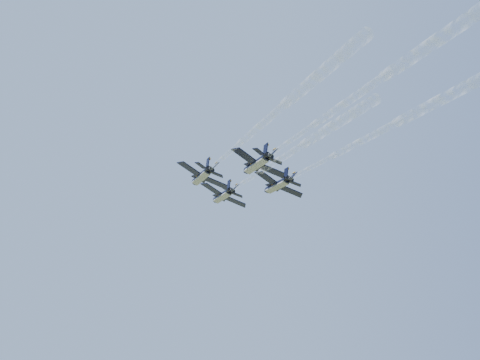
{
  "coord_description": "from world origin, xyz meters",
  "views": [
    {
      "loc": [
        -1.65,
        -107.01,
        67.64
      ],
      "look_at": [
        2.28,
        5.77,
        108.4
      ],
      "focal_mm": 40.0,
      "sensor_mm": 36.0,
      "label": 1
    }
  ],
  "objects_px": {
    "jet_lead": "(222,196)",
    "jet_slot": "(256,164)",
    "jet_right": "(277,185)",
    "jet_left": "(202,177)"
  },
  "relations": [
    {
      "from": "jet_lead",
      "to": "jet_left",
      "type": "relative_size",
      "value": 1.0
    },
    {
      "from": "jet_left",
      "to": "jet_right",
      "type": "height_order",
      "value": "same"
    },
    {
      "from": "jet_right",
      "to": "jet_slot",
      "type": "relative_size",
      "value": 1.0
    },
    {
      "from": "jet_lead",
      "to": "jet_slot",
      "type": "relative_size",
      "value": 1.0
    },
    {
      "from": "jet_right",
      "to": "jet_slot",
      "type": "height_order",
      "value": "same"
    },
    {
      "from": "jet_lead",
      "to": "jet_slot",
      "type": "height_order",
      "value": "same"
    },
    {
      "from": "jet_lead",
      "to": "jet_right",
      "type": "distance_m",
      "value": 14.75
    },
    {
      "from": "jet_lead",
      "to": "jet_right",
      "type": "height_order",
      "value": "same"
    },
    {
      "from": "jet_right",
      "to": "jet_left",
      "type": "bearing_deg",
      "value": 179.19
    },
    {
      "from": "jet_lead",
      "to": "jet_slot",
      "type": "xyz_separation_m",
      "value": [
        6.81,
        -20.93,
        0.0
      ]
    }
  ]
}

